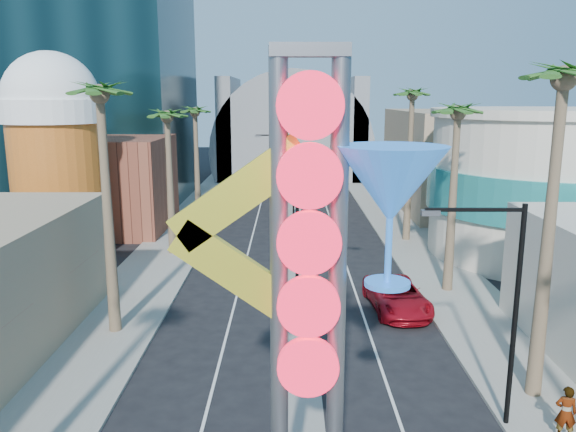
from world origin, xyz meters
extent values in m
cube|color=gray|center=(-9.50, 35.00, 0.07)|extent=(5.00, 100.00, 0.15)
cube|color=gray|center=(9.50, 35.00, 0.07)|extent=(5.00, 100.00, 0.15)
cube|color=gray|center=(0.00, 38.00, 0.07)|extent=(1.60, 84.00, 0.15)
cube|color=brown|center=(-16.00, 38.00, 4.00)|extent=(10.00, 10.00, 8.00)
cube|color=tan|center=(16.00, 48.00, 5.00)|extent=(10.00, 20.00, 10.00)
cylinder|color=#BB5618|center=(-17.00, 30.00, 5.00)|extent=(6.40, 6.40, 10.00)
cylinder|color=white|center=(-17.00, 30.00, 10.40)|extent=(7.00, 7.00, 1.60)
sphere|color=white|center=(-17.00, 30.00, 11.20)|extent=(6.60, 6.60, 6.60)
cylinder|color=beige|center=(18.00, 30.00, 5.00)|extent=(16.00, 16.00, 10.00)
cylinder|color=teal|center=(18.00, 30.00, 5.00)|extent=(16.60, 16.60, 3.00)
cylinder|color=beige|center=(18.00, 30.00, 10.30)|extent=(16.60, 16.60, 0.60)
cylinder|color=slate|center=(0.00, 72.00, 4.00)|extent=(22.00, 16.00, 22.00)
cube|color=slate|center=(-9.00, 72.00, 7.00)|extent=(2.00, 16.00, 14.00)
cube|color=slate|center=(9.00, 72.00, 7.00)|extent=(2.00, 16.00, 14.00)
cylinder|color=slate|center=(-0.70, 3.00, 6.50)|extent=(0.44, 0.44, 12.00)
cylinder|color=slate|center=(0.70, 3.00, 6.50)|extent=(0.44, 0.44, 12.00)
cube|color=slate|center=(0.00, 3.00, 12.40)|extent=(1.80, 0.50, 0.30)
cylinder|color=red|center=(0.00, 2.65, 11.20)|extent=(1.50, 0.25, 1.50)
cylinder|color=red|center=(0.00, 2.65, 9.65)|extent=(1.50, 0.25, 1.50)
cylinder|color=red|center=(0.00, 2.65, 8.10)|extent=(1.50, 0.25, 1.50)
cylinder|color=red|center=(0.00, 2.65, 6.55)|extent=(1.50, 0.25, 1.50)
cylinder|color=red|center=(0.00, 2.65, 5.00)|extent=(1.50, 0.25, 1.50)
cube|color=yellow|center=(-1.60, 3.00, 9.20)|extent=(3.47, 0.25, 2.80)
cube|color=yellow|center=(-1.60, 3.00, 7.20)|extent=(3.47, 0.25, 2.80)
cone|color=blue|center=(1.90, 3.00, 9.40)|extent=(2.60, 2.60, 1.80)
cylinder|color=blue|center=(1.90, 3.00, 7.80)|extent=(0.16, 0.16, 1.60)
cylinder|color=blue|center=(1.90, 3.00, 7.00)|extent=(1.10, 1.10, 0.12)
cylinder|color=black|center=(0.00, 20.00, 4.00)|extent=(0.18, 0.18, 8.00)
cube|color=black|center=(1.80, 20.00, 7.80)|extent=(3.60, 0.12, 0.12)
cube|color=slate|center=(3.40, 20.00, 7.70)|extent=(0.60, 0.25, 0.18)
cylinder|color=black|center=(0.00, 44.00, 4.00)|extent=(0.18, 0.18, 8.00)
cube|color=black|center=(-1.80, 44.00, 7.80)|extent=(3.60, 0.12, 0.12)
cube|color=slate|center=(-3.40, 44.00, 7.70)|extent=(0.60, 0.25, 0.18)
cylinder|color=black|center=(7.20, 8.00, 4.00)|extent=(0.18, 0.18, 8.00)
cube|color=black|center=(5.58, 8.00, 7.80)|extent=(3.24, 0.12, 0.12)
cube|color=slate|center=(4.14, 8.00, 7.70)|extent=(0.60, 0.25, 0.18)
cylinder|color=brown|center=(-9.00, 16.00, 5.75)|extent=(0.40, 0.40, 11.50)
sphere|color=#1B4B19|center=(-9.00, 16.00, 11.50)|extent=(2.40, 2.40, 2.40)
cylinder|color=brown|center=(-9.00, 30.00, 5.00)|extent=(0.40, 0.40, 10.00)
sphere|color=#1B4B19|center=(-9.00, 30.00, 10.00)|extent=(2.40, 2.40, 2.40)
cylinder|color=brown|center=(-9.00, 42.00, 5.00)|extent=(0.40, 0.40, 10.00)
sphere|color=#1B4B19|center=(-9.00, 42.00, 10.00)|extent=(2.40, 2.40, 2.40)
cylinder|color=brown|center=(9.00, 10.00, 6.00)|extent=(0.40, 0.40, 12.00)
sphere|color=#1B4B19|center=(9.00, 10.00, 12.00)|extent=(2.40, 2.40, 2.40)
cylinder|color=brown|center=(9.00, 22.00, 5.25)|extent=(0.40, 0.40, 10.50)
sphere|color=#1B4B19|center=(9.00, 22.00, 10.50)|extent=(2.40, 2.40, 2.40)
cylinder|color=brown|center=(9.00, 34.00, 5.75)|extent=(0.40, 0.40, 11.50)
sphere|color=#1B4B19|center=(9.00, 34.00, 11.50)|extent=(2.40, 2.40, 2.40)
imported|color=#A90D1A|center=(5.41, 19.00, 0.83)|extent=(3.22, 6.16, 1.65)
imported|color=gray|center=(8.76, 7.05, 1.10)|extent=(0.78, 0.60, 1.90)
camera|label=1|loc=(-0.47, -9.84, 11.39)|focal=35.00mm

